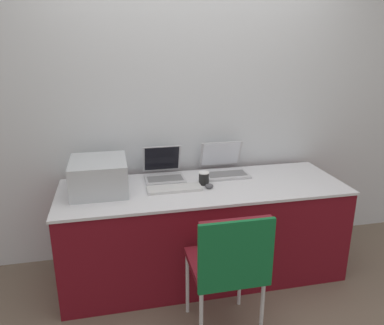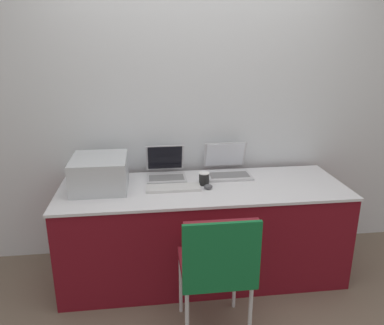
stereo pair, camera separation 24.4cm
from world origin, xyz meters
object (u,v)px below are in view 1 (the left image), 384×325
at_px(mouse, 209,186).
at_px(laptop_right, 224,167).
at_px(external_keyboard, 174,189).
at_px(coffee_cup, 204,178).
at_px(printer, 99,175).
at_px(chair, 229,261).
at_px(laptop_left, 164,171).

bearing_deg(mouse, laptop_right, 55.60).
bearing_deg(external_keyboard, coffee_cup, 14.89).
relative_size(laptop_right, mouse, 5.51).
height_order(laptop_right, coffee_cup, laptop_right).
relative_size(printer, chair, 0.49).
xyz_separation_m(laptop_left, coffee_cup, (0.28, -0.21, -0.00)).
height_order(external_keyboard, chair, chair).
bearing_deg(external_keyboard, laptop_left, 98.08).
bearing_deg(laptop_right, laptop_left, -179.20).
height_order(coffee_cup, chair, chair).
bearing_deg(mouse, chair, -94.95).
bearing_deg(printer, external_keyboard, -10.12).
bearing_deg(coffee_cup, external_keyboard, -165.11).
bearing_deg(mouse, laptop_left, 134.70).
xyz_separation_m(printer, laptop_right, (1.00, 0.18, -0.07)).
xyz_separation_m(printer, mouse, (0.79, -0.12, -0.11)).
distance_m(printer, laptop_left, 0.53).
height_order(printer, laptop_left, laptop_left).
xyz_separation_m(laptop_left, external_keyboard, (0.04, -0.27, -0.04)).
bearing_deg(laptop_right, coffee_cup, -136.58).
bearing_deg(printer, laptop_left, 19.56).
height_order(coffee_cup, mouse, coffee_cup).
relative_size(laptop_left, chair, 0.36).
bearing_deg(laptop_left, chair, -76.67).
bearing_deg(external_keyboard, chair, -74.75).
bearing_deg(coffee_cup, mouse, -79.08).
relative_size(coffee_cup, mouse, 1.53).
bearing_deg(external_keyboard, printer, 169.88).
bearing_deg(chair, laptop_left, 103.33).
relative_size(external_keyboard, chair, 0.46).
distance_m(laptop_left, mouse, 0.42).
xyz_separation_m(coffee_cup, chair, (-0.04, -0.79, -0.23)).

